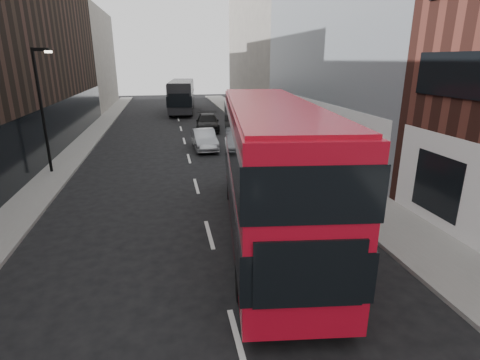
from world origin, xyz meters
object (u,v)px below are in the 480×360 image
grey_bus (182,95)px  car_a (251,178)px  red_bus (269,165)px  car_c (208,122)px  street_lamp (42,103)px  car_b (204,139)px

grey_bus → car_a: 31.55m
red_bus → car_c: red_bus is taller
street_lamp → car_a: (10.97, -5.14, -3.57)m
car_c → car_a: bearing=-84.0°
car_b → car_a: bearing=-83.8°
car_b → red_bus: bearing=-88.5°
car_a → car_c: size_ratio=0.68×
street_lamp → red_bus: street_lamp is taller
car_b → car_c: size_ratio=0.86×
street_lamp → red_bus: 14.85m
grey_bus → car_c: bearing=-77.2°
red_bus → grey_bus: red_bus is taller
street_lamp → grey_bus: (9.02, 26.31, -2.05)m
car_a → street_lamp: bearing=149.7°
car_a → car_c: bearing=85.6°
car_a → car_b: size_ratio=0.79×
grey_bus → car_b: (0.56, -21.64, -1.38)m
grey_bus → car_a: grey_bus is taller
red_bus → car_a: 5.80m
grey_bus → red_bus: bearing=-82.0°
red_bus → car_b: (-0.87, 15.15, -2.09)m
red_bus → grey_bus: size_ratio=1.03×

